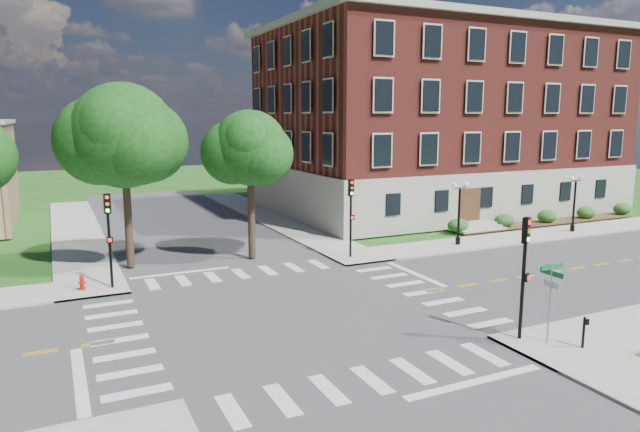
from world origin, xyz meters
name	(u,v)px	position (x,y,z in m)	size (l,w,h in m)	color
ground	(290,314)	(0.00, 0.00, 0.00)	(160.00, 160.00, 0.00)	#1D5016
road_ew	(290,314)	(0.00, 0.00, 0.01)	(90.00, 12.00, 0.01)	#3D3D3F
road_ns	(290,313)	(0.00, 0.00, 0.01)	(12.00, 90.00, 0.01)	#3D3D3F
sidewalk_ne	(395,226)	(15.38, 15.38, 0.06)	(34.00, 34.00, 0.12)	#9E9B93
crosswalk_east	(423,293)	(7.20, 0.00, 0.00)	(2.20, 10.20, 0.02)	silver
stop_bar_east	(415,274)	(8.80, 3.00, 0.00)	(0.40, 5.50, 0.00)	silver
main_building	(436,120)	(24.00, 21.99, 8.34)	(30.60, 22.40, 16.50)	#9E9B8B
shrub_row	(546,224)	(27.00, 10.80, 0.00)	(18.00, 2.00, 1.30)	#26521B
tree_c	(123,136)	(-5.38, 11.04, 7.60)	(5.87, 5.87, 10.44)	black
tree_d	(250,148)	(1.66, 10.12, 6.79)	(4.51, 4.51, 8.96)	black
traffic_signal_se	(524,262)	(6.92, -6.78, 3.19)	(0.38, 0.46, 4.80)	black
traffic_signal_ne	(351,208)	(7.18, 7.61, 3.19)	(0.34, 0.37, 4.80)	black
traffic_signal_nw	(109,228)	(-6.77, 7.14, 3.19)	(0.35, 0.40, 4.80)	black
twin_lamp_west	(459,209)	(15.43, 7.61, 2.52)	(1.36, 0.36, 4.23)	black
twin_lamp_east	(574,200)	(26.09, 7.45, 2.52)	(1.36, 0.36, 4.23)	black
street_sign_pole	(551,288)	(7.56, -7.54, 2.31)	(1.10, 1.10, 3.10)	gray
push_button_post	(584,331)	(8.38, -8.49, 0.80)	(0.14, 0.21, 1.20)	black
fire_hydrant	(82,283)	(-8.17, 7.33, 0.46)	(0.35, 0.35, 0.75)	#AF160D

